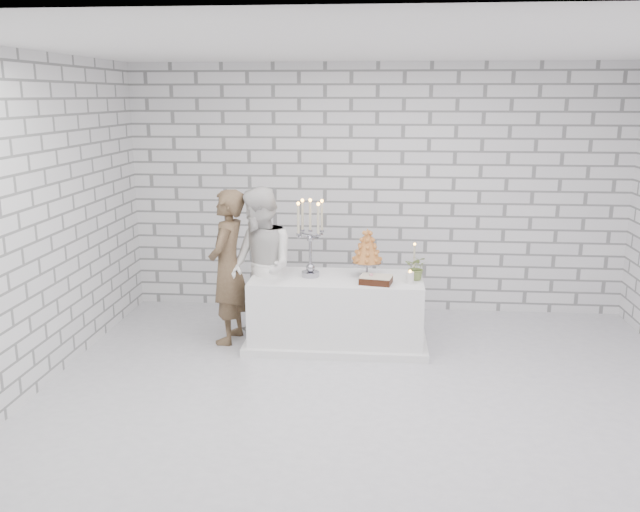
% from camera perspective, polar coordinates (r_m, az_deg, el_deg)
% --- Properties ---
extents(ground, '(6.00, 5.00, 0.01)m').
position_cam_1_polar(ground, '(6.15, 4.35, -11.62)').
color(ground, silver).
rests_on(ground, ground).
extents(ceiling, '(6.00, 5.00, 0.01)m').
position_cam_1_polar(ceiling, '(5.58, 4.92, 17.51)').
color(ceiling, white).
rests_on(ceiling, ground).
extents(wall_back, '(6.00, 0.01, 3.00)m').
position_cam_1_polar(wall_back, '(8.14, 4.79, 5.68)').
color(wall_back, white).
rests_on(wall_back, ground).
extents(wall_front, '(6.00, 0.01, 3.00)m').
position_cam_1_polar(wall_front, '(3.26, 4.19, -6.43)').
color(wall_front, white).
rests_on(wall_front, ground).
extents(wall_left, '(0.01, 5.00, 3.00)m').
position_cam_1_polar(wall_left, '(6.44, -23.19, 2.51)').
color(wall_left, white).
rests_on(wall_left, ground).
extents(cake_table, '(1.80, 0.80, 0.75)m').
position_cam_1_polar(cake_table, '(7.12, 1.42, -4.74)').
color(cake_table, white).
rests_on(cake_table, ground).
extents(groom, '(0.47, 0.65, 1.66)m').
position_cam_1_polar(groom, '(7.18, -7.88, -0.93)').
color(groom, brown).
rests_on(groom, ground).
extents(bride, '(0.98, 1.04, 1.69)m').
position_cam_1_polar(bride, '(7.06, -5.11, -0.97)').
color(bride, white).
rests_on(bride, ground).
extents(candelabra, '(0.37, 0.37, 0.83)m').
position_cam_1_polar(candelabra, '(6.94, -0.83, 1.54)').
color(candelabra, '#94949D').
rests_on(candelabra, cake_table).
extents(croquembouche, '(0.39, 0.39, 0.52)m').
position_cam_1_polar(croquembouche, '(6.99, 4.06, 0.30)').
color(croquembouche, '#A35920').
rests_on(croquembouche, cake_table).
extents(chocolate_cake, '(0.35, 0.28, 0.08)m').
position_cam_1_polar(chocolate_cake, '(6.79, 4.81, -2.03)').
color(chocolate_cake, black).
rests_on(chocolate_cake, cake_table).
extents(pillar_candle, '(0.08, 0.08, 0.12)m').
position_cam_1_polar(pillar_candle, '(6.83, 7.70, -1.86)').
color(pillar_candle, white).
rests_on(pillar_candle, cake_table).
extents(extra_taper, '(0.07, 0.07, 0.32)m').
position_cam_1_polar(extra_taper, '(7.16, 8.06, -0.32)').
color(extra_taper, beige).
rests_on(extra_taper, cake_table).
extents(flowers, '(0.28, 0.26, 0.26)m').
position_cam_1_polar(flowers, '(6.96, 8.30, -0.99)').
color(flowers, olive).
rests_on(flowers, cake_table).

